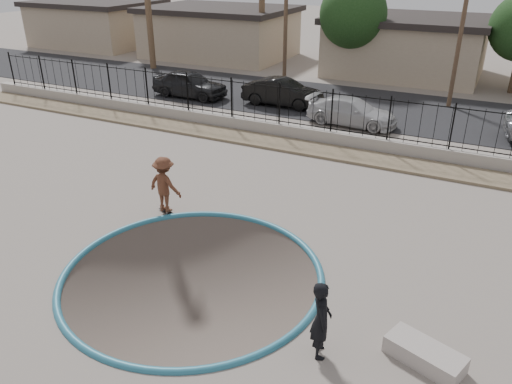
{
  "coord_description": "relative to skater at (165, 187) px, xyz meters",
  "views": [
    {
      "loc": [
        6.4,
        -10.13,
        7.74
      ],
      "look_at": [
        0.41,
        2.0,
        1.25
      ],
      "focal_mm": 35.0,
      "sensor_mm": 36.0,
      "label": 1
    }
  ],
  "objects": [
    {
      "name": "concrete_ledge",
      "position": [
        8.73,
        -3.1,
        -0.73
      ],
      "size": [
        1.74,
        1.19,
        0.4
      ],
      "primitive_type": "cube",
      "rotation": [
        0.0,
        0.0,
        -0.33
      ],
      "color": "#A89D95",
      "rests_on": "ground"
    },
    {
      "name": "house_west",
      "position": [
        -12.32,
        24.9,
        1.04
      ],
      "size": [
        11.6,
        8.6,
        3.9
      ],
      "color": "tan",
      "rests_on": "ground"
    },
    {
      "name": "utility_pole_left",
      "position": [
        -3.32,
        17.4,
        3.77
      ],
      "size": [
        1.7,
        0.24,
        9.0
      ],
      "color": "#473323",
      "rests_on": "ground"
    },
    {
      "name": "rock_strip",
      "position": [
        2.68,
        7.6,
        -0.88
      ],
      "size": [
        42.0,
        1.6,
        0.11
      ],
      "primitive_type": "cube",
      "color": "#887259",
      "rests_on": "ground"
    },
    {
      "name": "street_tree_left",
      "position": [
        -0.32,
        21.4,
        3.25
      ],
      "size": [
        4.32,
        4.32,
        6.36
      ],
      "color": "#473323",
      "rests_on": "ground"
    },
    {
      "name": "car_c",
      "position": [
        2.74,
        11.8,
        -0.25
      ],
      "size": [
        4.59,
        2.13,
        1.3
      ],
      "primitive_type": "imported",
      "rotation": [
        0.0,
        0.0,
        1.5
      ],
      "color": "#BDBDBF",
      "rests_on": "street"
    },
    {
      "name": "car_b",
      "position": [
        -1.69,
        13.4,
        -0.16
      ],
      "size": [
        4.47,
        1.57,
        1.47
      ],
      "primitive_type": "imported",
      "rotation": [
        0.0,
        0.0,
        1.57
      ],
      "color": "black",
      "rests_on": "street"
    },
    {
      "name": "street",
      "position": [
        2.68,
        15.4,
        -0.92
      ],
      "size": [
        90.0,
        8.0,
        0.04
      ],
      "primitive_type": "cube",
      "color": "black",
      "rests_on": "ground"
    },
    {
      "name": "coping_ring",
      "position": [
        2.68,
        -2.6,
        -0.93
      ],
      "size": [
        7.04,
        7.04,
        0.2
      ],
      "primitive_type": "torus",
      "color": "#286C84",
      "rests_on": "ground"
    },
    {
      "name": "bowl_pit",
      "position": [
        2.68,
        -2.6,
        -0.93
      ],
      "size": [
        6.84,
        6.84,
        1.8
      ],
      "primitive_type": null,
      "color": "#51443E",
      "rests_on": "ground"
    },
    {
      "name": "car_a",
      "position": [
        -7.36,
        12.7,
        -0.13
      ],
      "size": [
        4.58,
        1.94,
        1.55
      ],
      "primitive_type": "imported",
      "rotation": [
        0.0,
        0.0,
        1.55
      ],
      "color": "black",
      "rests_on": "street"
    },
    {
      "name": "house_center",
      "position": [
        2.68,
        24.9,
        1.04
      ],
      "size": [
        10.6,
        8.6,
        3.9
      ],
      "color": "tan",
      "rests_on": "ground"
    },
    {
      "name": "house_west_far",
      "position": [
        -25.32,
        24.9,
        1.04
      ],
      "size": [
        10.6,
        8.6,
        3.9
      ],
      "color": "tan",
      "rests_on": "ground"
    },
    {
      "name": "videographer",
      "position": [
        6.68,
        -3.83,
        -0.03
      ],
      "size": [
        0.66,
        0.78,
        1.8
      ],
      "primitive_type": "imported",
      "rotation": [
        0.0,
        0.0,
        2.0
      ],
      "color": "black",
      "rests_on": "ground"
    },
    {
      "name": "utility_pole_mid",
      "position": [
        6.68,
        17.4,
        4.02
      ],
      "size": [
        1.7,
        0.24,
        9.5
      ],
      "color": "#473323",
      "rests_on": "ground"
    },
    {
      "name": "fence",
      "position": [
        2.68,
        8.7,
        0.57
      ],
      "size": [
        40.0,
        0.04,
        1.8
      ],
      "color": "black",
      "rests_on": "retaining_wall"
    },
    {
      "name": "ground",
      "position": [
        2.68,
        10.4,
        -2.03
      ],
      "size": [
        120.0,
        120.0,
        2.2
      ],
      "primitive_type": "cube",
      "color": "gray",
      "rests_on": "ground"
    },
    {
      "name": "skateboard",
      "position": [
        0.0,
        -0.0,
        -0.88
      ],
      "size": [
        0.74,
        0.45,
        0.06
      ],
      "rotation": [
        0.0,
        0.0,
        -0.4
      ],
      "color": "black",
      "rests_on": "ground"
    },
    {
      "name": "skater",
      "position": [
        0.0,
        0.0,
        0.0
      ],
      "size": [
        1.26,
        0.79,
        1.87
      ],
      "primitive_type": "imported",
      "rotation": [
        0.0,
        0.0,
        3.06
      ],
      "color": "brown",
      "rests_on": "ground"
    },
    {
      "name": "retaining_wall",
      "position": [
        2.68,
        8.7,
        -0.63
      ],
      "size": [
        42.0,
        0.45,
        0.6
      ],
      "primitive_type": "cube",
      "color": "gray",
      "rests_on": "ground"
    }
  ]
}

